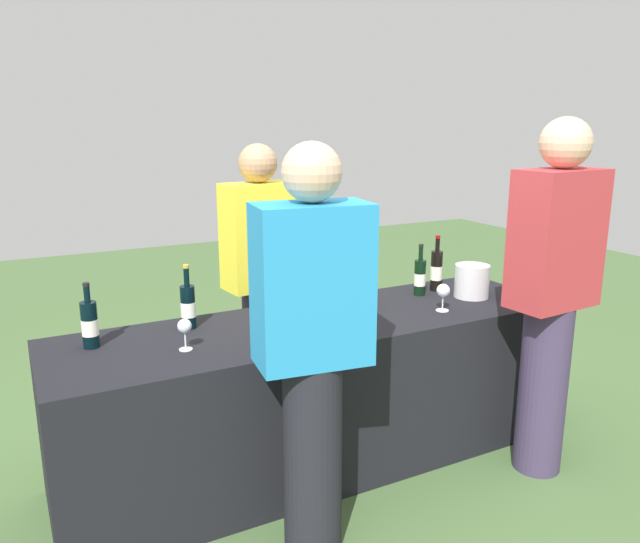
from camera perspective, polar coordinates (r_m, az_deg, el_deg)
The scene contains 15 objects.
ground_plane at distance 3.37m, azimuth -0.00°, elevation -17.00°, with size 12.00×12.00×0.00m, color #476638.
tasting_table at distance 3.19m, azimuth -0.00°, elevation -11.10°, with size 2.60×0.72×0.77m, color black.
wine_bottle_0 at distance 2.85m, azimuth -20.58°, elevation -4.58°, with size 0.07×0.07×0.29m.
wine_bottle_1 at distance 2.98m, azimuth -12.14°, elevation -3.15°, with size 0.07×0.07×0.31m.
wine_bottle_2 at distance 3.21m, azimuth 3.90°, elevation -1.57°, with size 0.08×0.08×0.31m.
wine_bottle_3 at distance 3.51m, azimuth 9.25°, elevation -0.49°, with size 0.07×0.07×0.29m.
wine_bottle_4 at distance 3.62m, azimuth 10.74°, elevation 0.12°, with size 0.07×0.07×0.32m.
wine_glass_0 at distance 2.70m, azimuth -12.45°, elevation -5.09°, with size 0.06×0.06×0.14m.
wine_glass_1 at distance 2.83m, azimuth -5.37°, elevation -4.04°, with size 0.06×0.06×0.14m.
wine_glass_2 at distance 2.81m, azimuth -1.13°, elevation -3.84°, with size 0.07×0.07×0.15m.
wine_glass_3 at distance 3.24m, azimuth 11.36°, elevation -1.84°, with size 0.07×0.07×0.14m.
ice_bucket at distance 3.53m, azimuth 13.90°, elevation -0.86°, with size 0.19×0.19×0.18m, color silver.
server_pouring at distance 3.54m, azimuth -5.54°, elevation -0.32°, with size 0.43×0.27×1.61m.
guest_0 at distance 2.38m, azimuth -0.72°, elevation -6.80°, with size 0.46×0.29×1.66m.
guest_1 at distance 3.13m, azimuth 20.72°, elevation -1.52°, with size 0.44×0.26×1.75m.
Camera 1 is at (-1.34, -2.56, 1.73)m, focal length 34.50 mm.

